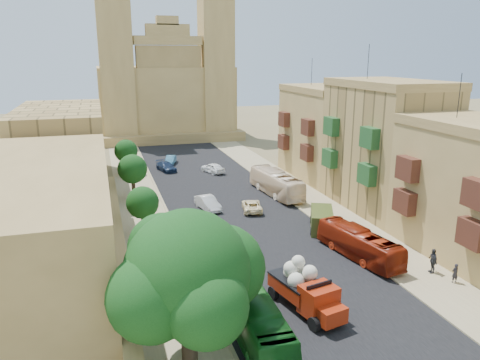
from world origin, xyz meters
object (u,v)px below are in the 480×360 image
car_blue_b (171,160)px  street_tree_d (126,151)px  car_cream (252,206)px  car_white_b (213,168)px  ficus_tree (189,277)px  olive_pickup (322,220)px  bus_green_north (254,317)px  church (165,90)px  car_dkblue (166,167)px  pedestrian_a (455,273)px  street_tree_a (159,254)px  street_tree_c (132,169)px  car_white_a (208,203)px  pedestrian_c (433,261)px  red_truck (306,289)px  street_tree_b (143,203)px  bus_cream_east (276,183)px  bus_red_east (359,244)px  car_blue_a (242,242)px

car_blue_b → street_tree_d: bearing=-127.9°
car_cream → car_white_b: size_ratio=1.00×
ficus_tree → olive_pickup: size_ratio=1.72×
car_blue_b → olive_pickup: bearing=-55.9°
street_tree_d → bus_green_north: street_tree_d is taller
church → car_dkblue: bearing=-98.4°
car_white_b → olive_pickup: bearing=78.8°
car_cream → pedestrian_a: bearing=126.7°
street_tree_a → car_cream: size_ratio=1.10×
street_tree_c → car_white_a: 10.25m
car_dkblue → pedestrian_c: bearing=-83.2°
street_tree_d → car_white_a: size_ratio=1.13×
car_white_a → car_blue_b: bearing=81.3°
red_truck → street_tree_b: bearing=117.8°
bus_green_north → car_white_a: 24.28m
olive_pickup → bus_cream_east: (-0.00, 12.13, 0.49)m
car_blue_b → street_tree_b: bearing=-85.9°
bus_red_east → bus_cream_east: size_ratio=0.85×
church → street_tree_d: 32.80m
street_tree_c → bus_red_east: street_tree_c is taller
church → olive_pickup: size_ratio=7.14×
street_tree_a → ficus_tree: bearing=-85.9°
car_blue_a → car_white_a: bearing=92.7°
street_tree_a → car_blue_a: 10.04m
church → street_tree_a: 67.67m
street_tree_c → car_blue_b: street_tree_c is taller
car_cream → pedestrian_c: pedestrian_c is taller
bus_cream_east → car_dkblue: (-10.96, 15.80, -0.78)m
church → street_tree_c: size_ratio=6.93×
car_blue_a → bus_green_north: bearing=-103.1°
car_white_b → pedestrian_c: (8.76, -35.79, 0.27)m
street_tree_a → street_tree_d: street_tree_d is taller
bus_red_east → car_white_b: 32.08m
street_tree_a → car_blue_b: bearing=80.4°
street_tree_c → street_tree_d: bearing=90.0°
ficus_tree → street_tree_c: size_ratio=1.67×
street_tree_b → pedestrian_c: 25.23m
bus_red_east → car_dkblue: size_ratio=1.96×
car_white_a → street_tree_b: bearing=-153.5°
church → car_blue_a: 61.37m
car_white_b → car_blue_b: bearing=-78.7°
ficus_tree → bus_red_east: size_ratio=0.99×
car_white_b → church: bearing=-109.0°
street_tree_d → street_tree_b: bearing=-90.0°
car_white_b → pedestrian_a: bearing=81.8°
car_dkblue → car_blue_b: car_dkblue is taller
car_blue_a → car_white_b: 27.63m
street_tree_b → street_tree_d: bearing=90.0°
olive_pickup → bus_cream_east: 12.14m
ficus_tree → car_white_a: ficus_tree is taller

